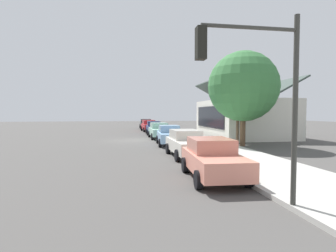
% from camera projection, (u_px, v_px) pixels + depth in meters
% --- Properties ---
extents(ground_plane, '(120.00, 120.00, 0.00)m').
position_uv_depth(ground_plane, '(133.00, 140.00, 25.69)').
color(ground_plane, '#4C4947').
extents(sidewalk_curb, '(60.00, 4.20, 0.16)m').
position_uv_depth(sidewalk_curb, '(190.00, 139.00, 26.61)').
color(sidewalk_curb, '#B2AFA8').
rests_on(sidewalk_curb, ground).
extents(car_charcoal, '(4.84, 2.16, 1.59)m').
position_uv_depth(car_charcoal, '(146.00, 124.00, 44.71)').
color(car_charcoal, '#2D3035').
rests_on(car_charcoal, ground).
extents(car_cherry, '(4.56, 2.21, 1.59)m').
position_uv_depth(car_cherry, '(149.00, 126.00, 38.57)').
color(car_cherry, red).
rests_on(car_cherry, ground).
extents(car_navy, '(4.41, 2.05, 1.59)m').
position_uv_depth(car_navy, '(154.00, 128.00, 33.23)').
color(car_navy, navy).
rests_on(car_navy, ground).
extents(car_seafoam, '(4.80, 2.07, 1.59)m').
position_uv_depth(car_seafoam, '(159.00, 130.00, 27.87)').
color(car_seafoam, '#9ED1BC').
rests_on(car_seafoam, ground).
extents(car_skyblue, '(4.57, 2.19, 1.59)m').
position_uv_depth(car_skyblue, '(169.00, 135.00, 22.17)').
color(car_skyblue, '#8CB7E0').
rests_on(car_skyblue, ground).
extents(car_ivory, '(4.73, 2.06, 1.59)m').
position_uv_depth(car_ivory, '(187.00, 143.00, 16.26)').
color(car_ivory, silver).
rests_on(car_ivory, ground).
extents(car_coral, '(4.41, 2.21, 1.59)m').
position_uv_depth(car_coral, '(213.00, 158.00, 10.82)').
color(car_coral, '#EA8C75').
rests_on(car_coral, ground).
extents(storefront_building, '(11.15, 7.77, 6.11)m').
position_uv_depth(storefront_building, '(243.00, 117.00, 29.40)').
color(storefront_building, silver).
rests_on(storefront_building, ground).
extents(shade_tree, '(5.50, 5.50, 7.46)m').
position_uv_depth(shade_tree, '(243.00, 87.00, 21.22)').
color(shade_tree, brown).
rests_on(shade_tree, ground).
extents(traffic_light_main, '(0.37, 2.79, 5.20)m').
position_uv_depth(traffic_light_main, '(258.00, 80.00, 6.97)').
color(traffic_light_main, '#383833').
rests_on(traffic_light_main, ground).
extents(utility_pole_wooden, '(1.80, 0.24, 7.50)m').
position_uv_depth(utility_pole_wooden, '(238.00, 97.00, 21.64)').
color(utility_pole_wooden, brown).
rests_on(utility_pole_wooden, ground).
extents(fire_hydrant_red, '(0.22, 0.22, 0.71)m').
position_uv_depth(fire_hydrant_red, '(164.00, 130.00, 33.77)').
color(fire_hydrant_red, red).
rests_on(fire_hydrant_red, sidewalk_curb).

